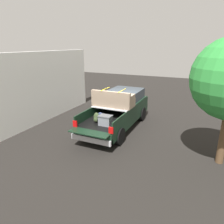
% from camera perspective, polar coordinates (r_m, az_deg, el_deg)
% --- Properties ---
extents(ground_plane, '(40.00, 40.00, 0.00)m').
position_cam_1_polar(ground_plane, '(11.49, 1.25, -4.37)').
color(ground_plane, black).
extents(pickup_truck, '(6.05, 2.06, 2.23)m').
position_cam_1_polar(pickup_truck, '(11.48, 2.02, 0.78)').
color(pickup_truck, black).
rests_on(pickup_truck, ground_plane).
extents(building_facade, '(8.81, 0.36, 4.02)m').
position_cam_1_polar(building_facade, '(12.81, -18.71, 6.44)').
color(building_facade, white).
rests_on(building_facade, ground_plane).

